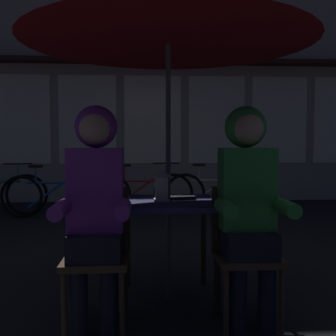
# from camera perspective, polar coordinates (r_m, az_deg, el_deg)

# --- Properties ---
(ground_plane) EXTENTS (60.00, 60.00, 0.00)m
(ground_plane) POSITION_cam_1_polar(r_m,az_deg,el_deg) (3.22, 0.02, -17.64)
(ground_plane) COLOR black
(cafe_table) EXTENTS (0.72, 0.72, 0.74)m
(cafe_table) POSITION_cam_1_polar(r_m,az_deg,el_deg) (3.05, 0.02, -6.39)
(cafe_table) COLOR navy
(cafe_table) RESTS_ON ground_plane
(patio_umbrella) EXTENTS (2.10, 2.10, 2.31)m
(patio_umbrella) POSITION_cam_1_polar(r_m,az_deg,el_deg) (3.13, 0.02, 20.12)
(patio_umbrella) COLOR #4C4C51
(patio_umbrella) RESTS_ON ground_plane
(lantern) EXTENTS (0.11, 0.11, 0.23)m
(lantern) POSITION_cam_1_polar(r_m,az_deg,el_deg) (3.00, -0.91, -2.27)
(lantern) COLOR white
(lantern) RESTS_ON cafe_table
(chair_left) EXTENTS (0.40, 0.40, 0.87)m
(chair_left) POSITION_cam_1_polar(r_m,az_deg,el_deg) (2.73, -9.77, -10.83)
(chair_left) COLOR #513823
(chair_left) RESTS_ON ground_plane
(chair_right) EXTENTS (0.40, 0.40, 0.87)m
(chair_right) POSITION_cam_1_polar(r_m,az_deg,el_deg) (2.80, 10.55, -10.50)
(chair_right) COLOR #513823
(chair_right) RESTS_ON ground_plane
(person_left_hooded) EXTENTS (0.45, 0.56, 1.40)m
(person_left_hooded) POSITION_cam_1_polar(r_m,az_deg,el_deg) (2.61, -9.99, -3.53)
(person_left_hooded) COLOR black
(person_left_hooded) RESTS_ON ground_plane
(person_right_hooded) EXTENTS (0.45, 0.56, 1.40)m
(person_right_hooded) POSITION_cam_1_polar(r_m,az_deg,el_deg) (2.68, 10.93, -3.36)
(person_right_hooded) COLOR black
(person_right_hooded) RESTS_ON ground_plane
(shopfront_building) EXTENTS (10.00, 0.93, 6.20)m
(shopfront_building) POSITION_cam_1_polar(r_m,az_deg,el_deg) (8.61, -2.21, 16.49)
(shopfront_building) COLOR #9E9389
(shopfront_building) RESTS_ON ground_plane
(bicycle_second) EXTENTS (1.68, 0.12, 0.84)m
(bicycle_second) POSITION_cam_1_polar(r_m,az_deg,el_deg) (6.60, -15.38, -3.66)
(bicycle_second) COLOR black
(bicycle_second) RESTS_ON ground_plane
(bicycle_third) EXTENTS (1.68, 0.22, 0.84)m
(bicycle_third) POSITION_cam_1_polar(r_m,az_deg,el_deg) (6.67, -3.58, -3.46)
(bicycle_third) COLOR black
(bicycle_third) RESTS_ON ground_plane
(bicycle_fourth) EXTENTS (1.68, 0.16, 0.84)m
(bicycle_fourth) POSITION_cam_1_polar(r_m,az_deg,el_deg) (6.79, 6.66, -3.35)
(bicycle_fourth) COLOR black
(bicycle_fourth) RESTS_ON ground_plane
(book) EXTENTS (0.22, 0.18, 0.02)m
(book) POSITION_cam_1_polar(r_m,az_deg,el_deg) (3.12, 1.78, -4.04)
(book) COLOR black
(book) RESTS_ON cafe_table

